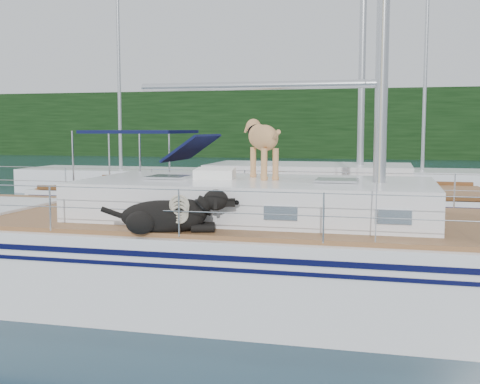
# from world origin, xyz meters

# --- Properties ---
(ground) EXTENTS (120.00, 120.00, 0.00)m
(ground) POSITION_xyz_m (0.00, 0.00, 0.00)
(ground) COLOR black
(ground) RESTS_ON ground
(tree_line) EXTENTS (90.00, 3.00, 6.00)m
(tree_line) POSITION_xyz_m (0.00, 45.00, 3.00)
(tree_line) COLOR black
(tree_line) RESTS_ON ground
(shore_bank) EXTENTS (92.00, 1.00, 1.20)m
(shore_bank) POSITION_xyz_m (0.00, 46.20, 0.60)
(shore_bank) COLOR #595147
(shore_bank) RESTS_ON ground
(main_sailboat) EXTENTS (12.00, 3.91, 14.01)m
(main_sailboat) POSITION_xyz_m (0.10, -0.00, 0.68)
(main_sailboat) COLOR white
(main_sailboat) RESTS_ON ground
(neighbor_sailboat) EXTENTS (11.00, 3.50, 13.30)m
(neighbor_sailboat) POSITION_xyz_m (-0.23, 5.77, 0.63)
(neighbor_sailboat) COLOR white
(neighbor_sailboat) RESTS_ON ground
(bg_boat_west) EXTENTS (8.00, 3.00, 11.65)m
(bg_boat_west) POSITION_xyz_m (-8.00, 14.00, 0.45)
(bg_boat_west) COLOR white
(bg_boat_west) RESTS_ON ground
(bg_boat_center) EXTENTS (7.20, 3.00, 11.65)m
(bg_boat_center) POSITION_xyz_m (4.00, 16.00, 0.45)
(bg_boat_center) COLOR white
(bg_boat_center) RESTS_ON ground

